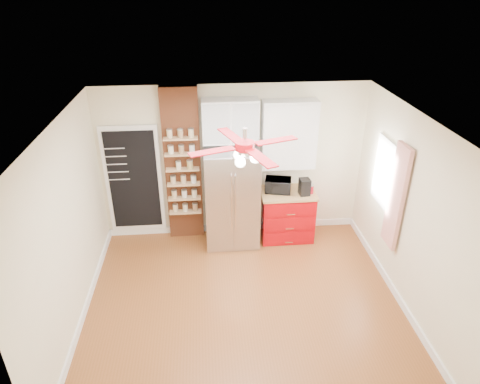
{
  "coord_description": "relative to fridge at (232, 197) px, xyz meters",
  "views": [
    {
      "loc": [
        -0.48,
        -4.72,
        4.28
      ],
      "look_at": [
        0.02,
        0.9,
        1.35
      ],
      "focal_mm": 32.0,
      "sensor_mm": 36.0,
      "label": 1
    }
  ],
  "objects": [
    {
      "name": "wall_left",
      "position": [
        -2.2,
        -1.63,
        0.48
      ],
      "size": [
        0.02,
        4.0,
        2.7
      ],
      "primitive_type": "cube",
      "color": "#ECE7BE",
      "rests_on": "floor"
    },
    {
      "name": "fridge",
      "position": [
        0.0,
        0.0,
        0.0
      ],
      "size": [
        0.9,
        0.7,
        1.75
      ],
      "primitive_type": "cube",
      "color": "#B9B9BE",
      "rests_on": "floor"
    },
    {
      "name": "upper_shelf_unit",
      "position": [
        0.97,
        0.22,
        1.0
      ],
      "size": [
        0.9,
        0.3,
        1.15
      ],
      "primitive_type": "cube",
      "color": "white",
      "rests_on": "wall_back"
    },
    {
      "name": "coffee_maker",
      "position": [
        1.22,
        -0.06,
        0.17
      ],
      "size": [
        0.18,
        0.2,
        0.28
      ],
      "primitive_type": "cube",
      "rotation": [
        0.0,
        0.0,
        0.09
      ],
      "color": "black",
      "rests_on": "red_cabinet"
    },
    {
      "name": "wall_right",
      "position": [
        2.3,
        -1.63,
        0.48
      ],
      "size": [
        0.02,
        4.0,
        2.7
      ],
      "primitive_type": "cube",
      "color": "#ECE7BE",
      "rests_on": "floor"
    },
    {
      "name": "brick_pillar",
      "position": [
        -0.8,
        0.29,
        0.48
      ],
      "size": [
        0.6,
        0.16,
        2.7
      ],
      "primitive_type": "cube",
      "color": "brown",
      "rests_on": "floor"
    },
    {
      "name": "canister_left",
      "position": [
        1.34,
        -0.02,
        0.1
      ],
      "size": [
        0.12,
        0.12,
        0.15
      ],
      "primitive_type": "cylinder",
      "rotation": [
        0.0,
        0.0,
        -0.14
      ],
      "color": "#AA0918",
      "rests_on": "red_cabinet"
    },
    {
      "name": "window",
      "position": [
        2.28,
        -0.73,
        0.68
      ],
      "size": [
        0.04,
        0.75,
        1.05
      ],
      "primitive_type": "cube",
      "color": "white",
      "rests_on": "wall_right"
    },
    {
      "name": "floor",
      "position": [
        0.05,
        -1.63,
        -0.88
      ],
      "size": [
        4.5,
        4.5,
        0.0
      ],
      "primitive_type": "plane",
      "color": "brown",
      "rests_on": "ground"
    },
    {
      "name": "canister_right",
      "position": [
        1.34,
        0.06,
        0.09
      ],
      "size": [
        0.12,
        0.12,
        0.14
      ],
      "primitive_type": "cylinder",
      "rotation": [
        0.0,
        0.0,
        0.23
      ],
      "color": "red",
      "rests_on": "red_cabinet"
    },
    {
      "name": "red_cabinet",
      "position": [
        0.97,
        0.05,
        -0.42
      ],
      "size": [
        0.94,
        0.64,
        0.9
      ],
      "color": "#AA040A",
      "rests_on": "floor"
    },
    {
      "name": "pantry_jar_beans",
      "position": [
        -0.68,
        0.12,
        0.57
      ],
      "size": [
        0.11,
        0.11,
        0.14
      ],
      "primitive_type": "cylinder",
      "rotation": [
        0.0,
        0.0,
        -0.06
      ],
      "color": "#99834E",
      "rests_on": "brick_pillar"
    },
    {
      "name": "chalkboard",
      "position": [
        -1.65,
        0.33,
        0.23
      ],
      "size": [
        0.95,
        0.05,
        1.95
      ],
      "color": "white",
      "rests_on": "wall_back"
    },
    {
      "name": "ceiling",
      "position": [
        0.05,
        -1.63,
        1.83
      ],
      "size": [
        4.5,
        4.5,
        0.0
      ],
      "primitive_type": "plane",
      "color": "white",
      "rests_on": "wall_back"
    },
    {
      "name": "pantry_jar_oats",
      "position": [
        -0.86,
        0.13,
        0.56
      ],
      "size": [
        0.1,
        0.1,
        0.13
      ],
      "primitive_type": "cylinder",
      "rotation": [
        0.0,
        0.0,
        0.17
      ],
      "color": "beige",
      "rests_on": "brick_pillar"
    },
    {
      "name": "curtain",
      "position": [
        2.23,
        -1.28,
        0.57
      ],
      "size": [
        0.06,
        0.4,
        1.55
      ],
      "primitive_type": "cube",
      "color": "red",
      "rests_on": "wall_right"
    },
    {
      "name": "wall_front",
      "position": [
        0.05,
        -3.63,
        0.48
      ],
      "size": [
        4.5,
        0.02,
        2.7
      ],
      "primitive_type": "cube",
      "color": "#ECE7BE",
      "rests_on": "floor"
    },
    {
      "name": "wall_back",
      "position": [
        0.05,
        0.37,
        0.48
      ],
      "size": [
        4.5,
        0.02,
        2.7
      ],
      "primitive_type": "cube",
      "color": "#ECE7BE",
      "rests_on": "floor"
    },
    {
      "name": "upper_glass_cabinet",
      "position": [
        0.0,
        0.2,
        1.27
      ],
      "size": [
        0.9,
        0.35,
        0.7
      ],
      "primitive_type": "cube",
      "color": "white",
      "rests_on": "wall_back"
    },
    {
      "name": "toaster_oven",
      "position": [
        0.8,
        0.08,
        0.15
      ],
      "size": [
        0.49,
        0.38,
        0.24
      ],
      "primitive_type": "imported",
      "rotation": [
        0.0,
        0.0,
        -0.21
      ],
      "color": "black",
      "rests_on": "red_cabinet"
    },
    {
      "name": "ceiling_fan",
      "position": [
        0.05,
        -1.63,
        1.55
      ],
      "size": [
        1.4,
        1.4,
        0.44
      ],
      "color": "silver",
      "rests_on": "ceiling"
    }
  ]
}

